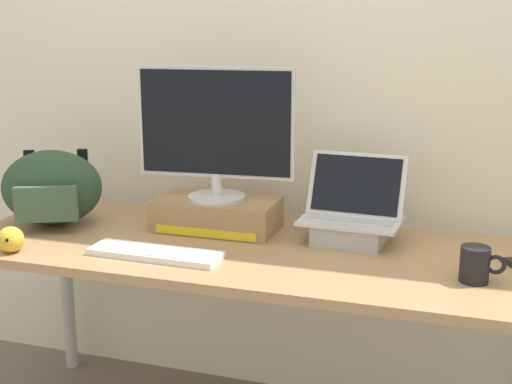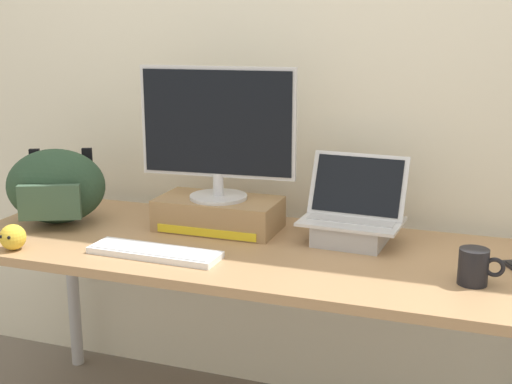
{
  "view_description": "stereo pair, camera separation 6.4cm",
  "coord_description": "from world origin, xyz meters",
  "px_view_note": "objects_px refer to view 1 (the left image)",
  "views": [
    {
      "loc": [
        0.63,
        -1.97,
        1.43
      ],
      "look_at": [
        0.0,
        0.0,
        0.91
      ],
      "focal_mm": 47.56,
      "sensor_mm": 36.0,
      "label": 1
    },
    {
      "loc": [
        0.69,
        -1.95,
        1.43
      ],
      "look_at": [
        0.0,
        0.0,
        0.91
      ],
      "focal_mm": 47.56,
      "sensor_mm": 36.0,
      "label": 2
    }
  ],
  "objects_px": {
    "toner_box_yellow": "(217,214)",
    "coffee_mug": "(476,264)",
    "plush_toy": "(11,239)",
    "open_laptop": "(351,223)",
    "messenger_backpack": "(52,188)",
    "desktop_monitor": "(216,131)",
    "external_keyboard": "(155,253)"
  },
  "relations": [
    {
      "from": "toner_box_yellow",
      "to": "coffee_mug",
      "type": "height_order",
      "value": "toner_box_yellow"
    },
    {
      "from": "coffee_mug",
      "to": "plush_toy",
      "type": "xyz_separation_m",
      "value": [
        -1.39,
        -0.18,
        -0.01
      ]
    },
    {
      "from": "open_laptop",
      "to": "coffee_mug",
      "type": "xyz_separation_m",
      "value": [
        0.39,
        -0.25,
        -0.01
      ]
    },
    {
      "from": "messenger_backpack",
      "to": "coffee_mug",
      "type": "distance_m",
      "value": 1.44
    },
    {
      "from": "plush_toy",
      "to": "desktop_monitor",
      "type": "bearing_deg",
      "value": 38.74
    },
    {
      "from": "external_keyboard",
      "to": "plush_toy",
      "type": "distance_m",
      "value": 0.46
    },
    {
      "from": "toner_box_yellow",
      "to": "open_laptop",
      "type": "xyz_separation_m",
      "value": [
        0.47,
        0.01,
        0.01
      ]
    },
    {
      "from": "desktop_monitor",
      "to": "messenger_backpack",
      "type": "xyz_separation_m",
      "value": [
        -0.57,
        -0.12,
        -0.21
      ]
    },
    {
      "from": "desktop_monitor",
      "to": "messenger_backpack",
      "type": "distance_m",
      "value": 0.62
    },
    {
      "from": "coffee_mug",
      "to": "external_keyboard",
      "type": "bearing_deg",
      "value": -175.08
    },
    {
      "from": "external_keyboard",
      "to": "coffee_mug",
      "type": "distance_m",
      "value": 0.94
    },
    {
      "from": "coffee_mug",
      "to": "plush_toy",
      "type": "bearing_deg",
      "value": -172.63
    },
    {
      "from": "toner_box_yellow",
      "to": "desktop_monitor",
      "type": "height_order",
      "value": "desktop_monitor"
    },
    {
      "from": "plush_toy",
      "to": "toner_box_yellow",
      "type": "bearing_deg",
      "value": 38.83
    },
    {
      "from": "toner_box_yellow",
      "to": "coffee_mug",
      "type": "xyz_separation_m",
      "value": [
        0.86,
        -0.25,
        -0.0
      ]
    },
    {
      "from": "external_keyboard",
      "to": "open_laptop",
      "type": "bearing_deg",
      "value": 32.84
    },
    {
      "from": "desktop_monitor",
      "to": "plush_toy",
      "type": "bearing_deg",
      "value": -145.91
    },
    {
      "from": "open_laptop",
      "to": "messenger_backpack",
      "type": "height_order",
      "value": "open_laptop"
    },
    {
      "from": "open_laptop",
      "to": "messenger_backpack",
      "type": "bearing_deg",
      "value": -169.21
    },
    {
      "from": "desktop_monitor",
      "to": "coffee_mug",
      "type": "height_order",
      "value": "desktop_monitor"
    },
    {
      "from": "toner_box_yellow",
      "to": "plush_toy",
      "type": "xyz_separation_m",
      "value": [
        -0.53,
        -0.42,
        -0.01
      ]
    },
    {
      "from": "desktop_monitor",
      "to": "open_laptop",
      "type": "relative_size",
      "value": 1.62
    },
    {
      "from": "messenger_backpack",
      "to": "coffee_mug",
      "type": "height_order",
      "value": "messenger_backpack"
    },
    {
      "from": "desktop_monitor",
      "to": "external_keyboard",
      "type": "xyz_separation_m",
      "value": [
        -0.08,
        -0.32,
        -0.33
      ]
    },
    {
      "from": "external_keyboard",
      "to": "coffee_mug",
      "type": "height_order",
      "value": "coffee_mug"
    },
    {
      "from": "coffee_mug",
      "to": "messenger_backpack",
      "type": "bearing_deg",
      "value": 175.24
    },
    {
      "from": "toner_box_yellow",
      "to": "plush_toy",
      "type": "distance_m",
      "value": 0.68
    },
    {
      "from": "desktop_monitor",
      "to": "external_keyboard",
      "type": "relative_size",
      "value": 1.28
    },
    {
      "from": "desktop_monitor",
      "to": "messenger_backpack",
      "type": "height_order",
      "value": "desktop_monitor"
    },
    {
      "from": "toner_box_yellow",
      "to": "open_laptop",
      "type": "relative_size",
      "value": 1.26
    },
    {
      "from": "desktop_monitor",
      "to": "coffee_mug",
      "type": "distance_m",
      "value": 0.94
    },
    {
      "from": "coffee_mug",
      "to": "plush_toy",
      "type": "height_order",
      "value": "coffee_mug"
    }
  ]
}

